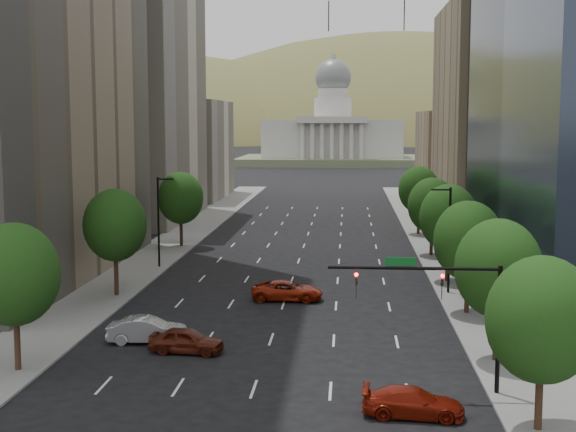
% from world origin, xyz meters
% --- Properties ---
extents(sidewalk_left, '(6.00, 200.00, 0.15)m').
position_xyz_m(sidewalk_left, '(-15.50, 60.00, 0.07)').
color(sidewalk_left, slate).
rests_on(sidewalk_left, ground).
extents(sidewalk_right, '(6.00, 200.00, 0.15)m').
position_xyz_m(sidewalk_right, '(15.50, 60.00, 0.07)').
color(sidewalk_right, slate).
rests_on(sidewalk_right, ground).
extents(midrise_cream_left, '(14.00, 30.00, 35.00)m').
position_xyz_m(midrise_cream_left, '(-25.00, 103.00, 17.50)').
color(midrise_cream_left, beige).
rests_on(midrise_cream_left, ground).
extents(filler_left, '(14.00, 26.00, 18.00)m').
position_xyz_m(filler_left, '(-25.00, 136.00, 9.00)').
color(filler_left, beige).
rests_on(filler_left, ground).
extents(parking_tan_right, '(14.00, 30.00, 30.00)m').
position_xyz_m(parking_tan_right, '(25.00, 100.00, 15.00)').
color(parking_tan_right, '#8C7759').
rests_on(parking_tan_right, ground).
extents(filler_right, '(14.00, 26.00, 16.00)m').
position_xyz_m(filler_right, '(25.00, 133.00, 8.00)').
color(filler_right, '#8C7759').
rests_on(filler_right, ground).
extents(tree_right_0, '(5.20, 5.20, 8.39)m').
position_xyz_m(tree_right_0, '(14.00, 25.00, 5.39)').
color(tree_right_0, '#382316').
rests_on(tree_right_0, ground).
extents(tree_right_1, '(5.20, 5.20, 8.75)m').
position_xyz_m(tree_right_1, '(14.00, 36.00, 5.75)').
color(tree_right_1, '#382316').
rests_on(tree_right_1, ground).
extents(tree_right_2, '(5.20, 5.20, 8.61)m').
position_xyz_m(tree_right_2, '(14.00, 48.00, 5.60)').
color(tree_right_2, '#382316').
rests_on(tree_right_2, ground).
extents(tree_right_3, '(5.20, 5.20, 8.89)m').
position_xyz_m(tree_right_3, '(14.00, 60.00, 5.89)').
color(tree_right_3, '#382316').
rests_on(tree_right_3, ground).
extents(tree_right_4, '(5.20, 5.20, 8.46)m').
position_xyz_m(tree_right_4, '(14.00, 74.00, 5.46)').
color(tree_right_4, '#382316').
rests_on(tree_right_4, ground).
extents(tree_right_5, '(5.20, 5.20, 8.75)m').
position_xyz_m(tree_right_5, '(14.00, 90.00, 5.75)').
color(tree_right_5, '#382316').
rests_on(tree_right_5, ground).
extents(tree_left_0, '(5.20, 5.20, 8.75)m').
position_xyz_m(tree_left_0, '(-14.00, 32.00, 5.75)').
color(tree_left_0, '#382316').
rests_on(tree_left_0, ground).
extents(tree_left_1, '(5.20, 5.20, 8.97)m').
position_xyz_m(tree_left_1, '(-14.00, 52.00, 5.96)').
color(tree_left_1, '#382316').
rests_on(tree_left_1, ground).
extents(tree_left_2, '(5.20, 5.20, 8.68)m').
position_xyz_m(tree_left_2, '(-14.00, 78.00, 5.68)').
color(tree_left_2, '#382316').
rests_on(tree_left_2, ground).
extents(streetlight_rn, '(1.70, 0.20, 9.00)m').
position_xyz_m(streetlight_rn, '(13.44, 55.00, 4.84)').
color(streetlight_rn, black).
rests_on(streetlight_rn, ground).
extents(streetlight_ln, '(1.70, 0.20, 9.00)m').
position_xyz_m(streetlight_ln, '(-13.44, 65.00, 4.84)').
color(streetlight_ln, black).
rests_on(streetlight_ln, ground).
extents(traffic_signal, '(9.12, 0.40, 7.38)m').
position_xyz_m(traffic_signal, '(10.53, 30.00, 5.17)').
color(traffic_signal, black).
rests_on(traffic_signal, ground).
extents(capitol, '(60.00, 40.00, 35.20)m').
position_xyz_m(capitol, '(0.00, 249.71, 8.58)').
color(capitol, '#596647').
rests_on(capitol, ground).
extents(foothills, '(720.00, 413.00, 263.00)m').
position_xyz_m(foothills, '(34.67, 599.39, -37.78)').
color(foothills, olive).
rests_on(foothills, ground).
extents(car_red_near, '(5.16, 2.42, 1.46)m').
position_xyz_m(car_red_near, '(8.32, 26.56, 0.73)').
color(car_red_near, maroon).
rests_on(car_red_near, ground).
extents(car_maroon, '(4.87, 2.35, 1.60)m').
position_xyz_m(car_maroon, '(-5.00, 36.48, 0.80)').
color(car_maroon, '#4C180C').
rests_on(car_maroon, ground).
extents(car_silver, '(5.31, 2.18, 1.71)m').
position_xyz_m(car_silver, '(-8.01, 38.57, 0.86)').
color(car_silver, '#A4A5AA').
rests_on(car_silver, ground).
extents(car_red_far, '(5.75, 2.69, 1.59)m').
position_xyz_m(car_red_far, '(0.20, 51.69, 0.80)').
color(car_red_far, maroon).
rests_on(car_red_far, ground).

